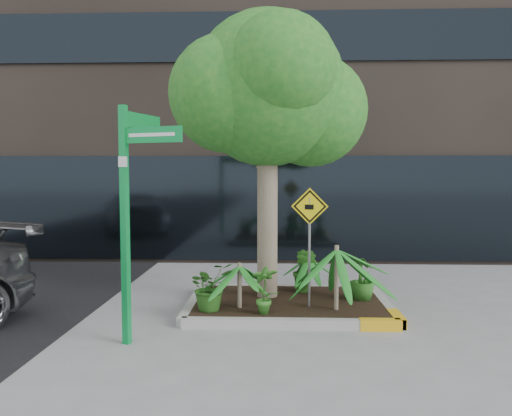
{
  "coord_description": "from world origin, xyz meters",
  "views": [
    {
      "loc": [
        -0.04,
        -7.94,
        2.27
      ],
      "look_at": [
        -0.34,
        0.2,
        1.7
      ],
      "focal_mm": 35.0,
      "sensor_mm": 36.0,
      "label": 1
    }
  ],
  "objects": [
    {
      "name": "ground",
      "position": [
        0.0,
        0.0,
        0.0
      ],
      "size": [
        80.0,
        80.0,
        0.0
      ],
      "primitive_type": "plane",
      "color": "gray",
      "rests_on": "ground"
    },
    {
      "name": "building",
      "position": [
        0.5,
        8.5,
        7.5
      ],
      "size": [
        18.0,
        8.0,
        15.0
      ],
      "primitive_type": "cube",
      "color": "#2D2621",
      "rests_on": "ground"
    },
    {
      "name": "planter",
      "position": [
        0.23,
        0.27,
        0.1
      ],
      "size": [
        3.35,
        2.36,
        0.15
      ],
      "color": "#9E9E99",
      "rests_on": "ground"
    },
    {
      "name": "tree",
      "position": [
        -0.16,
        0.58,
        3.68
      ],
      "size": [
        3.36,
        2.98,
        5.03
      ],
      "color": "gray",
      "rests_on": "ground"
    },
    {
      "name": "palm_front",
      "position": [
        0.93,
        -0.26,
        1.09
      ],
      "size": [
        1.13,
        1.13,
        1.26
      ],
      "color": "gray",
      "rests_on": "ground"
    },
    {
      "name": "palm_left",
      "position": [
        -0.59,
        -0.21,
        0.81
      ],
      "size": [
        0.8,
        0.8,
        0.89
      ],
      "color": "gray",
      "rests_on": "ground"
    },
    {
      "name": "palm_back",
      "position": [
        0.58,
        0.9,
        0.76
      ],
      "size": [
        0.73,
        0.73,
        0.82
      ],
      "color": "gray",
      "rests_on": "ground"
    },
    {
      "name": "shrub_a",
      "position": [
        -1.03,
        -0.37,
        0.52
      ],
      "size": [
        0.95,
        0.95,
        0.75
      ],
      "primitive_type": "imported",
      "rotation": [
        0.0,
        0.0,
        0.66
      ],
      "color": "#225017",
      "rests_on": "planter"
    },
    {
      "name": "shrub_b",
      "position": [
        1.44,
        0.38,
        0.52
      ],
      "size": [
        0.57,
        0.57,
        0.74
      ],
      "primitive_type": "imported",
      "rotation": [
        0.0,
        0.0,
        2.18
      ],
      "color": "#28611D",
      "rests_on": "planter"
    },
    {
      "name": "shrub_c",
      "position": [
        -0.18,
        -0.55,
        0.53
      ],
      "size": [
        0.49,
        0.49,
        0.75
      ],
      "primitive_type": "imported",
      "rotation": [
        0.0,
        0.0,
        3.41
      ],
      "color": "#347725",
      "rests_on": "planter"
    },
    {
      "name": "shrub_d",
      "position": [
        0.5,
        0.87,
        0.54
      ],
      "size": [
        0.61,
        0.61,
        0.79
      ],
      "primitive_type": "imported",
      "rotation": [
        0.0,
        0.0,
        5.67
      ],
      "color": "#2A661D",
      "rests_on": "planter"
    },
    {
      "name": "street_sign_post",
      "position": [
        -1.92,
        -1.46,
        1.95
      ],
      "size": [
        0.89,
        1.12,
        3.15
      ],
      "rotation": [
        0.0,
        0.0,
        -0.33
      ],
      "color": "#0C8D3C",
      "rests_on": "ground"
    },
    {
      "name": "cattle_sign",
      "position": [
        0.51,
        -0.12,
        1.43
      ],
      "size": [
        0.58,
        0.11,
        1.89
      ],
      "rotation": [
        0.0,
        0.0,
        -0.15
      ],
      "color": "slate",
      "rests_on": "ground"
    }
  ]
}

